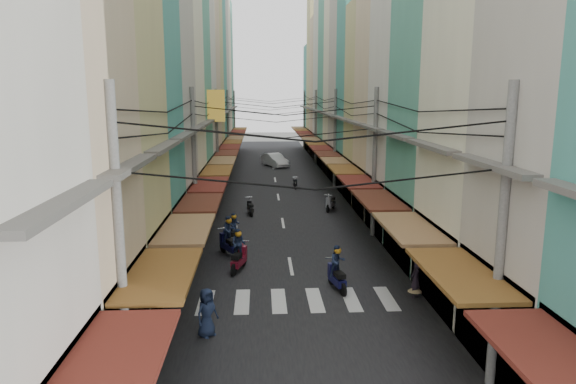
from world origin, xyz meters
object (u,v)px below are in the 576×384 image
object	(u,v)px
traffic_sign	(405,222)
market_umbrella	(464,244)
bicycle	(419,262)
white_car	(275,167)

from	to	relation	value
traffic_sign	market_umbrella	bearing A→B (deg)	-71.39
market_umbrella	traffic_sign	world-z (taller)	traffic_sign
bicycle	market_umbrella	size ratio (longest dim) A/B	0.72
bicycle	market_umbrella	xyz separation A→B (m)	(0.52, -3.83, 2.01)
white_car	bicycle	bearing A→B (deg)	-103.21
market_umbrella	bicycle	bearing A→B (deg)	97.74
bicycle	traffic_sign	bearing A→B (deg)	108.11
market_umbrella	traffic_sign	size ratio (longest dim) A/B	0.83
bicycle	traffic_sign	world-z (taller)	traffic_sign
market_umbrella	white_car	bearing A→B (deg)	100.05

